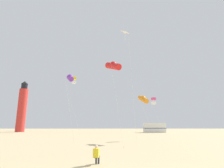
{
  "coord_description": "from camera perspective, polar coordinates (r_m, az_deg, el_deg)",
  "views": [
    {
      "loc": [
        -0.92,
        -6.64,
        2.39
      ],
      "look_at": [
        -0.79,
        10.57,
        6.24
      ],
      "focal_mm": 29.0,
      "sensor_mm": 36.0,
      "label": 1
    }
  ],
  "objects": [
    {
      "name": "kite_tube_violet",
      "position": [
        25.76,
        -13.08,
        1.92
      ],
      "size": [
        1.81,
        2.58,
        9.41
      ],
      "color": "silver",
      "rests_on": "ground"
    },
    {
      "name": "rv_van_white",
      "position": [
        57.47,
        13.23,
        -13.27
      ],
      "size": [
        6.56,
        2.7,
        2.8
      ],
      "rotation": [
        0.0,
        0.0,
        0.06
      ],
      "color": "white",
      "rests_on": "ground"
    },
    {
      "name": "kite_diamond_white",
      "position": [
        23.68,
        4.3,
        14.45
      ],
      "size": [
        1.79,
        1.79,
        14.11
      ],
      "color": "silver",
      "rests_on": "ground"
    },
    {
      "name": "kite_tube_orange",
      "position": [
        27.0,
        9.8,
        -4.7
      ],
      "size": [
        2.56,
        2.9,
        6.72
      ],
      "color": "silver",
      "rests_on": "ground"
    },
    {
      "name": "lighthouse_distant",
      "position": [
        67.14,
        -26.48,
        -6.64
      ],
      "size": [
        2.8,
        2.8,
        16.8
      ],
      "color": "red",
      "rests_on": "ground"
    },
    {
      "name": "kite_box_rainbow",
      "position": [
        31.36,
        13.0,
        -5.22
      ],
      "size": [
        2.75,
        2.07,
        6.83
      ],
      "color": "silver",
      "rests_on": "ground"
    },
    {
      "name": "kite_tube_scarlet",
      "position": [
        19.99,
        0.35,
        5.76
      ],
      "size": [
        1.99,
        2.49,
        9.39
      ],
      "color": "silver",
      "rests_on": "ground"
    },
    {
      "name": "kite_flyer_standing",
      "position": [
        11.94,
        -4.93,
        -21.13
      ],
      "size": [
        0.4,
        0.54,
        1.16
      ],
      "rotation": [
        0.0,
        0.0,
        2.96
      ],
      "color": "yellow",
      "rests_on": "ground"
    },
    {
      "name": "kite_box_gold",
      "position": [
        32.63,
        -11.87,
        1.14
      ],
      "size": [
        3.07,
        2.25,
        10.58
      ],
      "color": "silver",
      "rests_on": "ground"
    }
  ]
}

